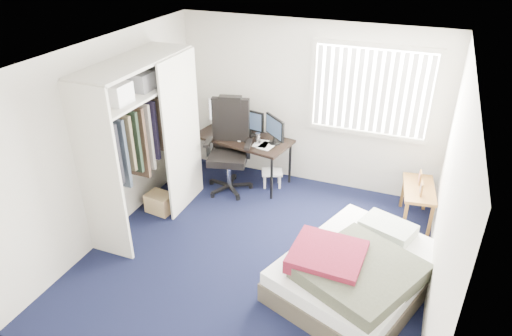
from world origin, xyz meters
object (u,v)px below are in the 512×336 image
object	(u,v)px
desk	(244,135)
bed	(357,270)
nightstand	(419,192)
office_chair	(230,155)

from	to	relation	value
desk	bed	distance (m)	2.89
bed	desk	bearing A→B (deg)	138.69
desk	nightstand	size ratio (longest dim) A/B	1.88
office_chair	nightstand	size ratio (longest dim) A/B	1.70
desk	nightstand	bearing A→B (deg)	-5.75
nightstand	bed	xyz separation A→B (m)	(-0.51, -1.61, -0.21)
office_chair	bed	world-z (taller)	office_chair
nightstand	desk	bearing A→B (deg)	174.25
office_chair	bed	bearing A→B (deg)	-34.74
desk	nightstand	xyz separation A→B (m)	(2.64, -0.27, -0.28)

